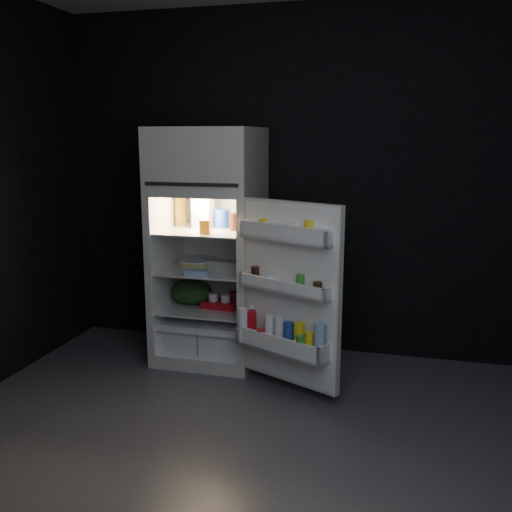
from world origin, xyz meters
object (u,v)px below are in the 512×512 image
(refrigerator, at_px, (210,238))
(fridge_door, at_px, (288,298))
(milk_jug, at_px, (203,212))
(egg_carton, at_px, (227,266))
(yogurt_tray, at_px, (221,305))

(refrigerator, distance_m, fridge_door, 0.94)
(refrigerator, relative_size, milk_jug, 7.42)
(milk_jug, relative_size, egg_carton, 0.84)
(egg_carton, bearing_deg, refrigerator, 161.37)
(egg_carton, bearing_deg, milk_jug, 163.70)
(refrigerator, xyz_separation_m, fridge_door, (0.72, -0.54, -0.28))
(refrigerator, relative_size, fridge_door, 1.46)
(fridge_door, distance_m, milk_jug, 1.07)
(refrigerator, bearing_deg, yogurt_tray, -36.06)
(fridge_door, relative_size, milk_jug, 5.08)
(fridge_door, height_order, milk_jug, fridge_door)
(yogurt_tray, bearing_deg, egg_carton, -1.05)
(milk_jug, distance_m, egg_carton, 0.45)
(fridge_door, bearing_deg, egg_carton, 141.02)
(refrigerator, bearing_deg, egg_carton, -27.40)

